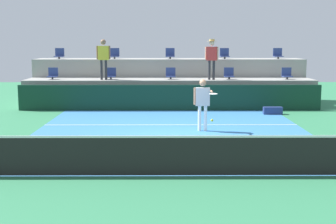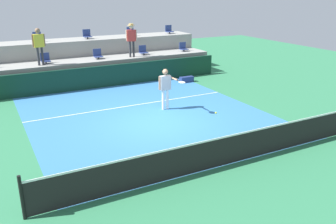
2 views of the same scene
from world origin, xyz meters
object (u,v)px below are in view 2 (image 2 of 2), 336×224
(stadium_chair_upper_left, at_px, (37,38))
(stadium_chair_lower_left, at_px, (45,59))
(stadium_chair_upper_right, at_px, (131,32))
(equipment_bag, at_px, (187,79))
(tennis_player, at_px, (166,85))
(tennis_ball, at_px, (216,113))
(spectator_leaning_on_rail, at_px, (39,43))
(stadium_chair_upper_center, at_px, (87,35))
(stadium_chair_upper_far_right, at_px, (169,30))
(stadium_chair_lower_center, at_px, (98,55))
(spectator_with_hat, at_px, (131,36))
(stadium_chair_lower_right, at_px, (143,51))
(stadium_chair_lower_far_right, at_px, (183,47))

(stadium_chair_upper_left, bearing_deg, stadium_chair_lower_left, -89.65)
(stadium_chair_upper_right, xyz_separation_m, equipment_bag, (1.49, -4.17, -2.16))
(stadium_chair_lower_left, bearing_deg, tennis_player, -58.19)
(stadium_chair_upper_left, height_order, tennis_ball, stadium_chair_upper_left)
(stadium_chair_upper_left, bearing_deg, spectator_leaning_on_rail, -96.96)
(stadium_chair_upper_center, xyz_separation_m, stadium_chair_upper_far_right, (5.28, 0.00, 0.00))
(stadium_chair_lower_left, height_order, stadium_chair_lower_center, same)
(spectator_leaning_on_rail, height_order, spectator_with_hat, spectator_with_hat)
(equipment_bag, bearing_deg, stadium_chair_lower_right, 122.27)
(stadium_chair_lower_left, height_order, tennis_ball, stadium_chair_lower_left)
(stadium_chair_lower_right, height_order, stadium_chair_upper_center, stadium_chair_upper_center)
(stadium_chair_upper_center, relative_size, tennis_player, 0.30)
(stadium_chair_lower_far_right, bearing_deg, stadium_chair_lower_left, 180.00)
(stadium_chair_lower_center, relative_size, stadium_chair_upper_center, 1.00)
(stadium_chair_upper_right, relative_size, equipment_bag, 0.68)
(stadium_chair_upper_right, bearing_deg, spectator_with_hat, -111.15)
(stadium_chair_lower_right, bearing_deg, stadium_chair_upper_right, 89.75)
(stadium_chair_upper_right, bearing_deg, stadium_chair_lower_right, -90.25)
(stadium_chair_lower_center, xyz_separation_m, tennis_player, (1.00, -5.97, -0.41))
(stadium_chair_lower_left, height_order, tennis_player, stadium_chair_lower_left)
(stadium_chair_lower_far_right, bearing_deg, tennis_player, -125.69)
(tennis_ball, relative_size, equipment_bag, 0.09)
(equipment_bag, bearing_deg, spectator_with_hat, 139.62)
(stadium_chair_upper_far_right, bearing_deg, tennis_ball, -110.78)
(tennis_player, relative_size, tennis_ball, 25.28)
(stadium_chair_lower_left, bearing_deg, stadium_chair_upper_far_right, 12.72)
(stadium_chair_upper_left, xyz_separation_m, spectator_with_hat, (4.53, -2.18, 0.05))
(stadium_chair_lower_left, bearing_deg, spectator_with_hat, -4.86)
(stadium_chair_lower_right, relative_size, spectator_with_hat, 0.29)
(spectator_with_hat, bearing_deg, spectator_leaning_on_rail, 180.00)
(stadium_chair_upper_left, height_order, stadium_chair_upper_right, same)
(stadium_chair_upper_left, xyz_separation_m, tennis_ball, (3.65, -11.42, -1.33))
(stadium_chair_upper_left, distance_m, spectator_leaning_on_rail, 2.20)
(stadium_chair_upper_center, bearing_deg, spectator_with_hat, -50.18)
(stadium_chair_lower_far_right, bearing_deg, tennis_ball, -114.31)
(stadium_chair_upper_left, distance_m, equipment_bag, 8.31)
(stadium_chair_upper_far_right, distance_m, tennis_player, 8.95)
(spectator_leaning_on_rail, relative_size, equipment_bag, 2.35)
(tennis_player, bearing_deg, stadium_chair_upper_left, 115.54)
(tennis_player, bearing_deg, stadium_chair_upper_far_right, 61.18)
(tennis_ball, bearing_deg, tennis_player, 89.03)
(stadium_chair_lower_center, distance_m, tennis_ball, 9.68)
(tennis_ball, bearing_deg, stadium_chair_lower_left, 110.71)
(stadium_chair_upper_far_right, relative_size, spectator_with_hat, 0.29)
(stadium_chair_lower_left, relative_size, spectator_leaning_on_rail, 0.29)
(stadium_chair_upper_right, distance_m, tennis_ball, 11.63)
(tennis_player, height_order, equipment_bag, tennis_player)
(stadium_chair_upper_far_right, xyz_separation_m, spectator_leaning_on_rail, (-8.25, -2.18, 0.03))
(stadium_chair_lower_left, relative_size, stadium_chair_upper_right, 1.00)
(stadium_chair_lower_left, bearing_deg, spectator_leaning_on_rail, -125.86)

